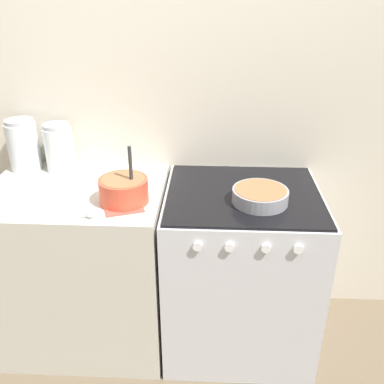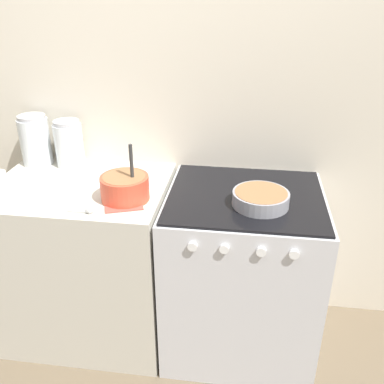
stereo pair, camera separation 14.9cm
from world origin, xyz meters
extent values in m
plane|color=brown|center=(0.00, 0.00, 0.00)|extent=(12.00, 12.00, 0.00)
cube|color=beige|center=(0.00, 0.68, 1.20)|extent=(4.69, 0.05, 2.40)
cube|color=beige|center=(-0.42, 0.33, 0.44)|extent=(0.85, 0.65, 0.88)
cube|color=silver|center=(0.38, 0.33, 0.43)|extent=(0.74, 0.65, 0.87)
cube|color=black|center=(0.38, 0.33, 0.87)|extent=(0.71, 0.63, 0.01)
cylinder|color=white|center=(0.18, -0.01, 0.80)|extent=(0.04, 0.02, 0.04)
cylinder|color=white|center=(0.31, -0.01, 0.80)|extent=(0.04, 0.02, 0.04)
cylinder|color=white|center=(0.46, -0.01, 0.80)|extent=(0.04, 0.02, 0.04)
cylinder|color=white|center=(0.59, -0.01, 0.80)|extent=(0.04, 0.02, 0.04)
cylinder|color=#D84C33|center=(-0.16, 0.21, 0.94)|extent=(0.22, 0.22, 0.11)
cylinder|color=#8C603D|center=(-0.16, 0.21, 0.96)|extent=(0.19, 0.19, 0.06)
cylinder|color=#333333|center=(-0.12, 0.21, 1.02)|extent=(0.02, 0.02, 0.24)
cylinder|color=gray|center=(0.45, 0.24, 0.91)|extent=(0.25, 0.25, 0.06)
cylinder|color=#8C603D|center=(0.45, 0.24, 0.92)|extent=(0.23, 0.23, 0.05)
cylinder|color=silver|center=(-0.74, 0.56, 1.00)|extent=(0.16, 0.16, 0.25)
cylinder|color=tan|center=(-0.74, 0.56, 0.95)|extent=(0.14, 0.14, 0.15)
cylinder|color=#B2B2B7|center=(-0.74, 0.56, 1.14)|extent=(0.14, 0.14, 0.02)
cylinder|color=silver|center=(-0.55, 0.56, 0.99)|extent=(0.15, 0.15, 0.23)
cylinder|color=olive|center=(-0.55, 0.56, 0.95)|extent=(0.13, 0.13, 0.14)
cylinder|color=#B2B2B7|center=(-0.55, 0.56, 1.12)|extent=(0.13, 0.13, 0.02)
cube|color=#CC4C3F|center=(-0.16, 0.19, 0.88)|extent=(0.23, 0.26, 0.01)
cylinder|color=white|center=(-0.33, 0.06, 0.89)|extent=(0.09, 0.01, 0.01)
sphere|color=white|center=(-0.27, 0.06, 0.90)|extent=(0.04, 0.04, 0.04)
camera|label=1|loc=(0.23, -1.47, 1.77)|focal=40.00mm
camera|label=2|loc=(0.38, -1.45, 1.77)|focal=40.00mm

